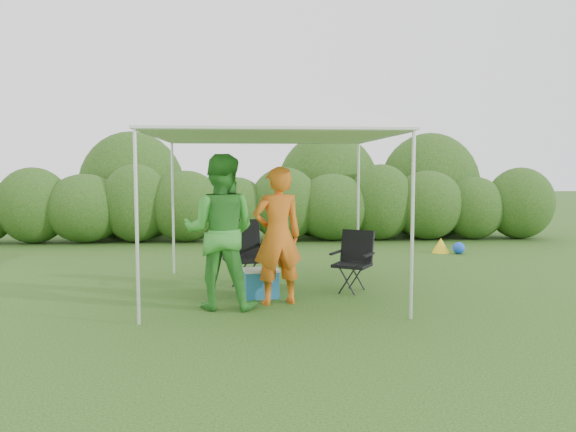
{
  "coord_description": "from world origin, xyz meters",
  "views": [
    {
      "loc": [
        -0.34,
        -7.05,
        1.67
      ],
      "look_at": [
        0.22,
        0.4,
        1.05
      ],
      "focal_mm": 35.0,
      "sensor_mm": 36.0,
      "label": 1
    }
  ],
  "objects": [
    {
      "name": "ground",
      "position": [
        0.0,
        0.0,
        0.0
      ],
      "size": [
        70.0,
        70.0,
        0.0
      ],
      "primitive_type": "plane",
      "color": "#355D1D"
    },
    {
      "name": "hedge",
      "position": [
        0.03,
        6.0,
        0.83
      ],
      "size": [
        14.12,
        1.53,
        1.8
      ],
      "color": "#30551A",
      "rests_on": "ground"
    },
    {
      "name": "canopy",
      "position": [
        0.0,
        0.5,
        2.46
      ],
      "size": [
        3.1,
        3.1,
        2.83
      ],
      "color": "silver",
      "rests_on": "ground"
    },
    {
      "name": "chair_right",
      "position": [
        1.15,
        0.5,
        0.47
      ],
      "size": [
        0.65,
        0.64,
        0.83
      ],
      "rotation": [
        0.0,
        0.0,
        -0.55
      ],
      "color": "black",
      "rests_on": "ground"
    },
    {
      "name": "chair_left",
      "position": [
        -0.38,
        0.76,
        0.54
      ],
      "size": [
        0.67,
        0.63,
        0.96
      ],
      "rotation": [
        0.0,
        0.0,
        0.18
      ],
      "color": "black",
      "rests_on": "ground"
    },
    {
      "name": "man",
      "position": [
        0.05,
        -0.17,
        0.85
      ],
      "size": [
        0.7,
        0.54,
        1.71
      ],
      "primitive_type": "imported",
      "rotation": [
        0.0,
        0.0,
        3.38
      ],
      "color": "orange",
      "rests_on": "ground"
    },
    {
      "name": "woman",
      "position": [
        -0.65,
        -0.33,
        0.93
      ],
      "size": [
        1.0,
        0.83,
        1.86
      ],
      "primitive_type": "imported",
      "rotation": [
        0.0,
        0.0,
        2.99
      ],
      "color": "green",
      "rests_on": "ground"
    },
    {
      "name": "cooler",
      "position": [
        -0.15,
        0.18,
        0.19
      ],
      "size": [
        0.5,
        0.39,
        0.38
      ],
      "rotation": [
        0.0,
        0.0,
        0.15
      ],
      "color": "teal",
      "rests_on": "ground"
    },
    {
      "name": "bottle",
      "position": [
        -0.09,
        0.14,
        0.51
      ],
      "size": [
        0.07,
        0.07,
        0.27
      ],
      "primitive_type": "cylinder",
      "color": "#592D0C",
      "rests_on": "cooler"
    },
    {
      "name": "lawn_toy",
      "position": [
        3.65,
        3.82,
        0.14
      ],
      "size": [
        0.59,
        0.49,
        0.3
      ],
      "color": "yellow",
      "rests_on": "ground"
    }
  ]
}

